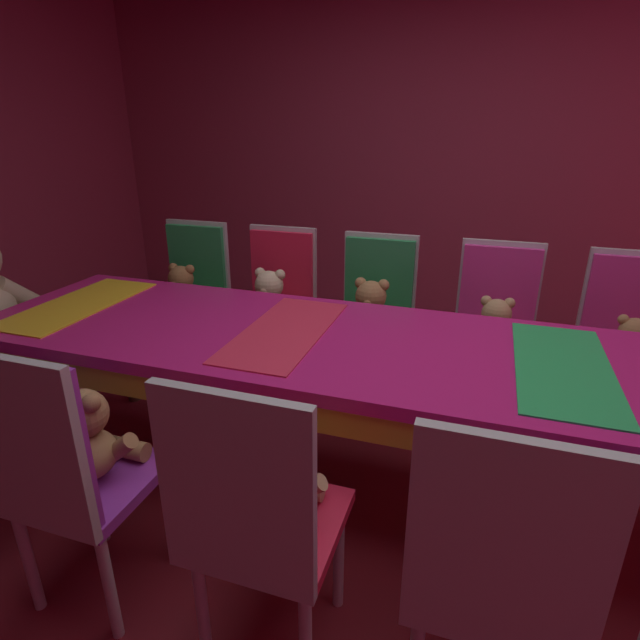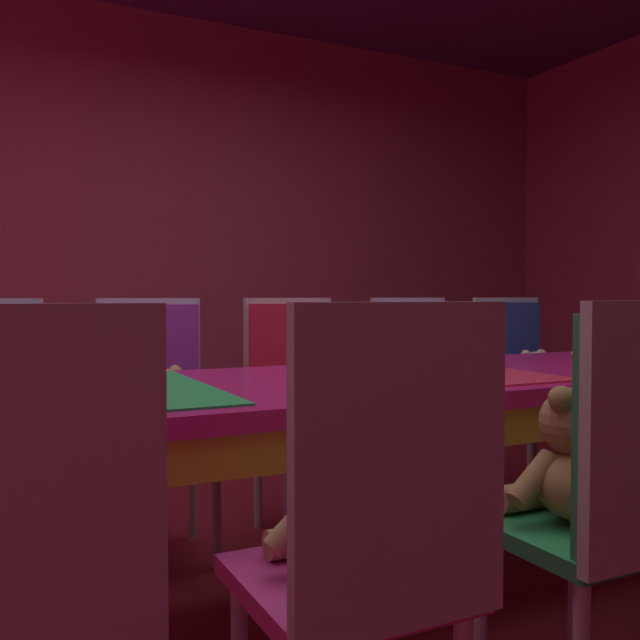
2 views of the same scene
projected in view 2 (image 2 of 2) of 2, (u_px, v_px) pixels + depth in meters
ground_plane at (323, 619)px, 2.14m from camera, size 7.90×7.90×0.00m
wall_left at (142, 232)px, 4.42m from camera, size 0.12×6.40×2.80m
banquet_table at (323, 406)px, 2.11m from camera, size 0.90×3.71×0.75m
chair_left_2 at (154, 398)px, 2.71m from camera, size 0.42×0.41×0.98m
teddy_left_2 at (163, 408)px, 2.58m from camera, size 0.22×0.29×0.27m
chair_left_3 at (295, 388)px, 2.99m from camera, size 0.42×0.41×0.98m
teddy_left_3 at (310, 395)px, 2.87m from camera, size 0.24×0.32×0.30m
chair_left_4 at (417, 380)px, 3.29m from camera, size 0.42×0.41×0.98m
teddy_left_4 at (435, 384)px, 3.16m from camera, size 0.26×0.33×0.32m
chair_left_5 at (516, 374)px, 3.53m from camera, size 0.42×0.41×0.98m
teddy_left_5 at (536, 381)px, 3.40m from camera, size 0.22×0.29×0.27m
chair_right_1 at (9, 578)px, 0.98m from camera, size 0.42×0.41×0.98m
teddy_right_1 at (5, 559)px, 1.11m from camera, size 0.22×0.28×0.27m
chair_right_2 at (378, 521)px, 1.23m from camera, size 0.42×0.41×0.98m
teddy_right_2 at (340, 506)px, 1.36m from camera, size 0.24×0.31×0.29m
chair_right_3 at (624, 478)px, 1.52m from camera, size 0.42×0.41×0.98m
teddy_right_3 at (572, 463)px, 1.65m from camera, size 0.27×0.35×0.33m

